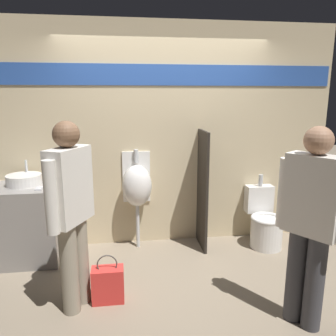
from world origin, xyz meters
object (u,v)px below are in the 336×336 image
cell_phone (39,188)px  urinal_near_counter (137,185)px  person_with_lanyard (71,209)px  shopping_bag (108,284)px  person_in_vest (311,220)px  sink_basin (24,180)px  toilet (264,223)px

cell_phone → urinal_near_counter: bearing=14.6°
person_with_lanyard → shopping_bag: (0.27, 0.04, -0.74)m
urinal_near_counter → person_in_vest: (1.28, -1.59, 0.11)m
sink_basin → cell_phone: (0.20, -0.18, -0.05)m
cell_phone → toilet: bearing=2.5°
urinal_near_counter → person_with_lanyard: 1.27m
sink_basin → shopping_bag: sink_basin is taller
person_with_lanyard → toilet: bearing=-39.5°
person_with_lanyard → person_in_vest: bearing=-77.5°
person_in_vest → shopping_bag: person_in_vest is taller
urinal_near_counter → person_in_vest: bearing=-51.2°
urinal_near_counter → person_in_vest: person_in_vest is taller
sink_basin → toilet: bearing=-1.3°
toilet → person_in_vest: size_ratio=0.53×
toilet → person_with_lanyard: (-2.17, -0.96, 0.63)m
sink_basin → urinal_near_counter: (1.26, 0.10, -0.14)m
person_with_lanyard → sink_basin: bearing=59.6°
urinal_near_counter → toilet: size_ratio=1.41×
toilet → person_in_vest: 1.58m
toilet → shopping_bag: bearing=-154.0°
shopping_bag → sink_basin: bearing=133.4°
person_with_lanyard → shopping_bag: person_with_lanyard is taller
shopping_bag → person_in_vest: bearing=-17.6°
sink_basin → cell_phone: bearing=-41.8°
sink_basin → toilet: 2.90m
person_in_vest → shopping_bag: 1.83m
toilet → cell_phone: bearing=-177.5°
person_in_vest → shopping_bag: (-1.60, 0.51, -0.73)m
urinal_near_counter → shopping_bag: 1.29m
cell_phone → person_in_vest: (2.33, -1.32, 0.03)m
cell_phone → shopping_bag: (0.73, -0.81, -0.70)m
urinal_near_counter → shopping_bag: (-0.32, -1.08, -0.62)m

